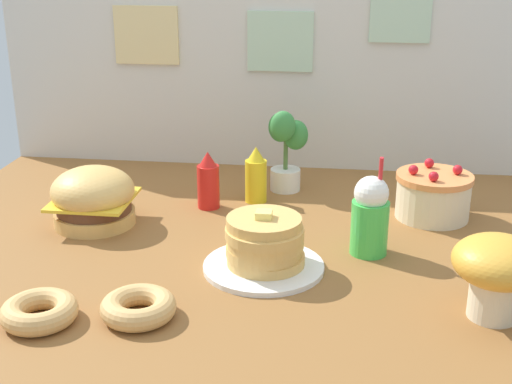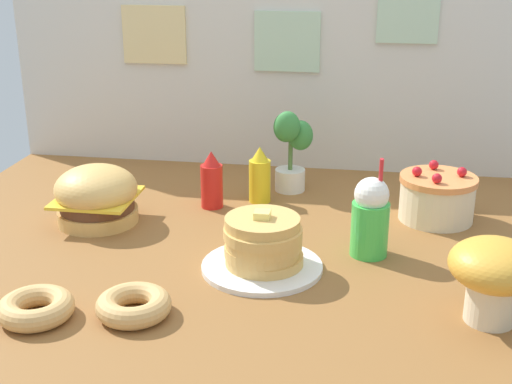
% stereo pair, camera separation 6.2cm
% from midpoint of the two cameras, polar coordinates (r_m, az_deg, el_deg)
% --- Properties ---
extents(ground_plane, '(2.15, 1.81, 0.02)m').
position_cam_midpoint_polar(ground_plane, '(1.98, -0.40, -5.94)').
color(ground_plane, brown).
extents(back_wall, '(2.15, 0.04, 0.83)m').
position_cam_midpoint_polar(back_wall, '(2.71, 2.76, 10.61)').
color(back_wall, beige).
rests_on(back_wall, ground_plane).
extents(burger, '(0.26, 0.26, 0.19)m').
position_cam_midpoint_polar(burger, '(2.26, -12.23, -0.31)').
color(burger, '#DBA859').
rests_on(burger, ground_plane).
extents(pancake_stack, '(0.34, 0.34, 0.17)m').
position_cam_midpoint_polar(pancake_stack, '(1.90, 1.50, -4.54)').
color(pancake_stack, white).
rests_on(pancake_stack, ground_plane).
extents(layer_cake, '(0.25, 0.25, 0.18)m').
position_cam_midpoint_polar(layer_cake, '(2.32, 15.40, -0.44)').
color(layer_cake, beige).
rests_on(layer_cake, ground_plane).
extents(ketchup_bottle, '(0.08, 0.08, 0.20)m').
position_cam_midpoint_polar(ketchup_bottle, '(2.34, -2.92, 0.88)').
color(ketchup_bottle, red).
rests_on(ketchup_bottle, ground_plane).
extents(mustard_bottle, '(0.08, 0.08, 0.20)m').
position_cam_midpoint_polar(mustard_bottle, '(2.39, 1.05, 1.29)').
color(mustard_bottle, yellow).
rests_on(mustard_bottle, ground_plane).
extents(cream_soda_cup, '(0.11, 0.11, 0.30)m').
position_cam_midpoint_polar(cream_soda_cup, '(2.00, 10.26, -2.06)').
color(cream_soda_cup, green).
rests_on(cream_soda_cup, ground_plane).
extents(donut_pink_glaze, '(0.18, 0.18, 0.06)m').
position_cam_midpoint_polar(donut_pink_glaze, '(1.76, -16.70, -9.07)').
color(donut_pink_glaze, tan).
rests_on(donut_pink_glaze, ground_plane).
extents(donut_chocolate, '(0.18, 0.18, 0.06)m').
position_cam_midpoint_polar(donut_chocolate, '(1.72, -9.02, -9.15)').
color(donut_chocolate, tan).
rests_on(donut_chocolate, ground_plane).
extents(potted_plant, '(0.15, 0.12, 0.30)m').
position_cam_midpoint_polar(potted_plant, '(2.48, 3.59, 3.66)').
color(potted_plant, white).
rests_on(potted_plant, ground_plane).
extents(mushroom_stool, '(0.22, 0.22, 0.21)m').
position_cam_midpoint_polar(mushroom_stool, '(1.73, 20.00, -6.24)').
color(mushroom_stool, beige).
rests_on(mushroom_stool, ground_plane).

